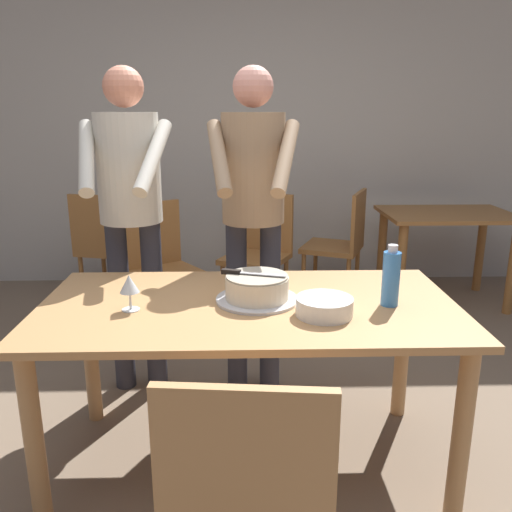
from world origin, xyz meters
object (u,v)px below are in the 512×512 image
at_px(wine_glass_near, 129,285).
at_px(background_table, 446,233).
at_px(background_chair_1, 107,244).
at_px(chair_near_side, 249,498).
at_px(background_chair_2, 161,263).
at_px(background_chair_3, 341,241).
at_px(person_cutting_cake, 253,198).
at_px(background_chair_0, 259,248).
at_px(plate_stack, 324,307).
at_px(cake_on_platter, 257,289).
at_px(main_dining_table, 249,327).
at_px(cake_knife, 240,273).
at_px(water_bottle, 391,278).
at_px(person_standing_beside, 130,198).

xyz_separation_m(wine_glass_near, background_table, (2.06, 2.06, -0.28)).
bearing_deg(background_chair_1, chair_near_side, -69.24).
relative_size(background_chair_2, background_chair_3, 1.00).
bearing_deg(background_chair_3, person_cutting_cake, -117.55).
xyz_separation_m(background_chair_2, background_chair_3, (1.36, 0.61, 0.00)).
relative_size(person_cutting_cake, chair_near_side, 1.91).
bearing_deg(background_chair_3, background_chair_2, -156.00).
bearing_deg(background_chair_0, plate_stack, -84.89).
bearing_deg(background_chair_3, background_chair_0, -162.19).
distance_m(chair_near_side, background_chair_2, 2.36).
xyz_separation_m(person_cutting_cake, background_chair_2, (-0.62, 0.82, -0.58)).
bearing_deg(background_table, cake_on_platter, -128.37).
bearing_deg(background_table, wine_glass_near, -134.99).
xyz_separation_m(person_cutting_cake, background_chair_1, (-1.13, 1.39, -0.58)).
height_order(person_cutting_cake, background_chair_0, person_cutting_cake).
relative_size(main_dining_table, cake_knife, 6.39).
bearing_deg(cake_on_platter, wine_glass_near, -169.72).
relative_size(main_dining_table, water_bottle, 6.78).
bearing_deg(background_table, background_chair_3, 173.69).
xyz_separation_m(person_standing_beside, background_chair_2, (0.02, 0.79, -0.58)).
distance_m(cake_on_platter, person_standing_beside, 0.95).
relative_size(plate_stack, background_table, 0.22).
relative_size(chair_near_side, background_table, 0.90).
bearing_deg(background_table, background_chair_0, -175.14).
relative_size(wine_glass_near, water_bottle, 0.58).
xyz_separation_m(cake_on_platter, background_chair_1, (-1.13, 2.02, -0.31)).
bearing_deg(background_chair_3, background_chair_1, -178.93).
height_order(plate_stack, person_cutting_cake, person_cutting_cake).
bearing_deg(person_cutting_cake, wine_glass_near, -124.84).
height_order(cake_on_platter, water_bottle, water_bottle).
bearing_deg(water_bottle, background_chair_2, 127.25).
bearing_deg(background_chair_3, main_dining_table, -110.60).
relative_size(person_standing_beside, background_table, 1.72).
xyz_separation_m(wine_glass_near, background_chair_0, (0.57, 1.93, -0.36)).
height_order(wine_glass_near, background_chair_2, background_chair_2).
bearing_deg(cake_on_platter, cake_knife, 163.75).
relative_size(person_standing_beside, background_chair_1, 1.91).
distance_m(wine_glass_near, chair_near_side, 0.94).
distance_m(cake_on_platter, background_chair_3, 2.21).
relative_size(wine_glass_near, background_chair_3, 0.16).
xyz_separation_m(cake_knife, background_chair_0, (0.14, 1.82, -0.37)).
bearing_deg(wine_glass_near, plate_stack, -5.69).
xyz_separation_m(plate_stack, chair_near_side, (-0.30, -0.67, -0.29)).
bearing_deg(background_chair_0, cake_knife, -94.45).
xyz_separation_m(wine_glass_near, water_bottle, (1.03, 0.03, 0.01)).
xyz_separation_m(plate_stack, person_standing_beside, (-0.89, 0.82, 0.29)).
height_order(plate_stack, water_bottle, water_bottle).
bearing_deg(chair_near_side, cake_knife, 91.41).
bearing_deg(cake_knife, cake_on_platter, -16.25).
xyz_separation_m(water_bottle, background_chair_3, (0.21, 2.12, -0.37)).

